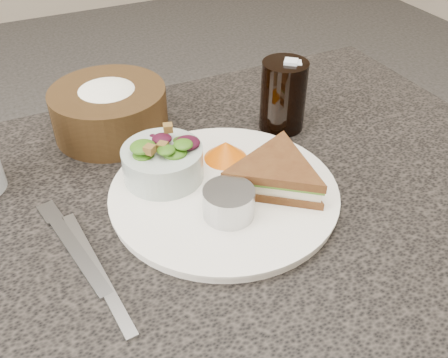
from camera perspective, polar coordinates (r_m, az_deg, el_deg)
dinner_plate at (r=0.65m, az=0.00°, el=-1.65°), size 0.29×0.29×0.01m
sandwich at (r=0.64m, az=5.96°, el=0.54°), size 0.21×0.21×0.04m
salad_bowl at (r=0.65m, az=-7.04°, el=2.40°), size 0.13×0.13×0.06m
dressing_ramekin at (r=0.60m, az=0.54°, el=-2.74°), size 0.06×0.06×0.04m
orange_wedge at (r=0.69m, az=0.18°, el=3.30°), size 0.09×0.09×0.03m
fork at (r=0.60m, az=-16.55°, el=-7.87°), size 0.04×0.16×0.00m
knife at (r=0.58m, az=-14.37°, el=-10.02°), size 0.03×0.21×0.00m
bread_basket at (r=0.78m, az=-13.05°, el=8.41°), size 0.19×0.19×0.10m
cola_glass at (r=0.77m, az=6.81°, el=9.83°), size 0.07×0.07×0.12m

